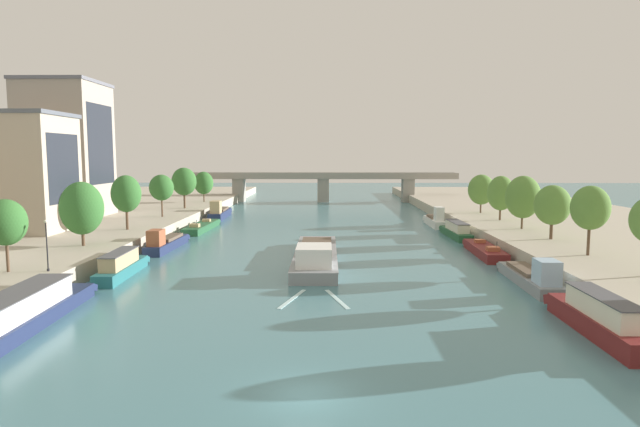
% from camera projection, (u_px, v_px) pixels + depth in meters
% --- Properties ---
extents(ground_plane, '(400.00, 400.00, 0.00)m').
position_uv_depth(ground_plane, '(306.00, 396.00, 25.90)').
color(ground_plane, teal).
extents(quay_left, '(36.00, 170.00, 1.85)m').
position_uv_depth(quay_left, '(63.00, 226.00, 81.00)').
color(quay_left, '#B2A893').
rests_on(quay_left, ground).
extents(quay_right, '(36.00, 170.00, 1.85)m').
position_uv_depth(quay_right, '(582.00, 227.00, 79.94)').
color(quay_right, '#B2A893').
rests_on(quay_right, ground).
extents(barge_midriver, '(4.52, 22.76, 3.01)m').
position_uv_depth(barge_midriver, '(316.00, 255.00, 57.43)').
color(barge_midriver, gray).
rests_on(barge_midriver, ground).
extents(wake_behind_barge, '(5.60, 5.87, 0.03)m').
position_uv_depth(wake_behind_barge, '(315.00, 299.00, 43.28)').
color(wake_behind_barge, silver).
rests_on(wake_behind_barge, ground).
extents(moored_boat_left_gap_after, '(3.56, 16.46, 2.63)m').
position_uv_depth(moored_boat_left_gap_after, '(27.00, 310.00, 36.39)').
color(moored_boat_left_gap_after, '#1E284C').
rests_on(moored_boat_left_gap_after, ground).
extents(moored_boat_left_lone, '(2.27, 11.12, 2.48)m').
position_uv_depth(moored_boat_left_lone, '(121.00, 266.00, 51.34)').
color(moored_boat_left_lone, '#23666B').
rests_on(moored_boat_left_lone, ground).
extents(moored_boat_left_downstream, '(2.46, 12.23, 2.92)m').
position_uv_depth(moored_boat_left_downstream, '(166.00, 243.00, 65.88)').
color(moored_boat_left_downstream, '#1E284C').
rests_on(moored_boat_left_downstream, ground).
extents(moored_boat_left_end, '(3.01, 14.25, 2.10)m').
position_uv_depth(moored_boat_left_end, '(202.00, 227.00, 83.10)').
color(moored_boat_left_end, '#235633').
rests_on(moored_boat_left_end, ground).
extents(moored_boat_left_near, '(2.68, 13.67, 3.51)m').
position_uv_depth(moored_boat_left_near, '(220.00, 212.00, 98.78)').
color(moored_boat_left_near, '#1E284C').
rests_on(moored_boat_left_near, ground).
extents(moored_boat_right_end, '(2.11, 12.12, 2.79)m').
position_uv_depth(moored_boat_right_end, '(598.00, 318.00, 34.49)').
color(moored_boat_right_end, maroon).
rests_on(moored_boat_right_end, ground).
extents(moored_boat_right_far, '(2.61, 12.22, 3.02)m').
position_uv_depth(moored_boat_right_far, '(532.00, 277.00, 47.43)').
color(moored_boat_right_far, gray).
rests_on(moored_boat_right_far, ground).
extents(moored_boat_right_lone, '(2.82, 12.27, 2.17)m').
position_uv_depth(moored_boat_right_lone, '(485.00, 250.00, 62.38)').
color(moored_boat_right_lone, maroon).
rests_on(moored_boat_right_lone, ground).
extents(moored_boat_right_gap_after, '(2.31, 11.61, 2.31)m').
position_uv_depth(moored_boat_right_gap_after, '(456.00, 231.00, 75.73)').
color(moored_boat_right_gap_after, '#235633').
rests_on(moored_boat_right_gap_after, ground).
extents(moored_boat_right_second, '(1.85, 10.73, 3.46)m').
position_uv_depth(moored_boat_right_second, '(435.00, 220.00, 87.47)').
color(moored_boat_right_second, silver).
rests_on(moored_boat_right_second, ground).
extents(tree_left_far, '(3.40, 3.40, 6.10)m').
position_uv_depth(tree_left_far, '(5.00, 222.00, 44.41)').
color(tree_left_far, brown).
rests_on(tree_left_far, quay_left).
extents(tree_left_end_of_row, '(4.51, 4.51, 6.90)m').
position_uv_depth(tree_left_end_of_row, '(82.00, 208.00, 57.34)').
color(tree_left_end_of_row, brown).
rests_on(tree_left_end_of_row, quay_left).
extents(tree_left_nearest, '(3.81, 3.81, 7.12)m').
position_uv_depth(tree_left_nearest, '(126.00, 194.00, 69.82)').
color(tree_left_nearest, brown).
rests_on(tree_left_nearest, quay_left).
extents(tree_left_distant, '(3.78, 3.78, 6.66)m').
position_uv_depth(tree_left_distant, '(161.00, 188.00, 84.33)').
color(tree_left_distant, brown).
rests_on(tree_left_distant, quay_left).
extents(tree_left_second, '(4.46, 4.46, 7.44)m').
position_uv_depth(tree_left_second, '(184.00, 182.00, 97.91)').
color(tree_left_second, brown).
rests_on(tree_left_second, quay_left).
extents(tree_left_midway, '(3.97, 3.97, 6.29)m').
position_uv_depth(tree_left_midway, '(204.00, 183.00, 111.46)').
color(tree_left_midway, brown).
rests_on(tree_left_midway, quay_left).
extents(tree_right_past_mid, '(3.64, 3.64, 6.79)m').
position_uv_depth(tree_right_past_mid, '(590.00, 208.00, 51.76)').
color(tree_right_past_mid, brown).
rests_on(tree_right_past_mid, quay_right).
extents(tree_right_third, '(4.07, 4.07, 6.28)m').
position_uv_depth(tree_right_third, '(552.00, 205.00, 61.86)').
color(tree_right_third, brown).
rests_on(tree_right_third, quay_right).
extents(tree_right_by_lamp, '(4.53, 4.53, 7.02)m').
position_uv_depth(tree_right_by_lamp, '(523.00, 197.00, 70.52)').
color(tree_right_by_lamp, brown).
rests_on(tree_right_by_lamp, quay_right).
extents(tree_right_second, '(3.98, 3.98, 6.63)m').
position_uv_depth(tree_right_second, '(501.00, 193.00, 80.07)').
color(tree_right_second, brown).
rests_on(tree_right_second, quay_right).
extents(tree_right_distant, '(4.37, 4.37, 6.46)m').
position_uv_depth(tree_right_distant, '(481.00, 190.00, 90.18)').
color(tree_right_distant, brown).
rests_on(tree_right_distant, quay_right).
extents(lamppost_left_bank, '(0.28, 0.28, 4.36)m').
position_uv_depth(lamppost_left_bank, '(47.00, 243.00, 44.85)').
color(lamppost_left_bank, black).
rests_on(lamppost_left_bank, quay_left).
extents(building_left_corner, '(15.81, 10.33, 15.08)m').
position_uv_depth(building_left_corner, '(4.00, 172.00, 68.09)').
color(building_left_corner, '#B2A38E').
rests_on(building_left_corner, quay_left).
extents(building_left_middle, '(11.30, 11.99, 21.19)m').
position_uv_depth(building_left_middle, '(67.00, 149.00, 84.36)').
color(building_left_middle, '#A89989').
rests_on(building_left_middle, quay_left).
extents(bridge_far, '(65.95, 4.40, 7.22)m').
position_uv_depth(bridge_far, '(323.00, 183.00, 133.03)').
color(bridge_far, gray).
rests_on(bridge_far, ground).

